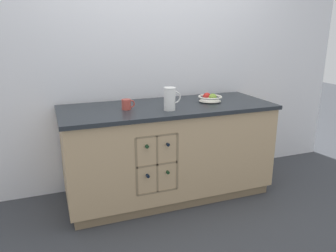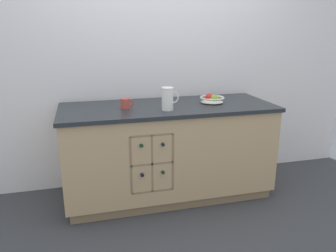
% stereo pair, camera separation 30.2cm
% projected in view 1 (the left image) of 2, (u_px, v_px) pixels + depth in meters
% --- Properties ---
extents(ground_plane, '(14.00, 14.00, 0.00)m').
position_uv_depth(ground_plane, '(168.00, 193.00, 3.22)').
color(ground_plane, '#383A3F').
extents(back_wall, '(4.40, 0.06, 2.55)m').
position_uv_depth(back_wall, '(153.00, 58.00, 3.24)').
color(back_wall, white).
rests_on(back_wall, ground_plane).
extents(kitchen_island, '(1.93, 0.76, 0.88)m').
position_uv_depth(kitchen_island, '(168.00, 151.00, 3.09)').
color(kitchen_island, '#8B7354').
rests_on(kitchen_island, ground_plane).
extents(fruit_bowl, '(0.23, 0.23, 0.08)m').
position_uv_depth(fruit_bowl, '(210.00, 98.00, 3.11)').
color(fruit_bowl, silver).
rests_on(fruit_bowl, kitchen_island).
extents(white_pitcher, '(0.16, 0.10, 0.20)m').
position_uv_depth(white_pitcher, '(170.00, 98.00, 2.77)').
color(white_pitcher, white).
rests_on(white_pitcher, kitchen_island).
extents(ceramic_mug, '(0.12, 0.08, 0.09)m').
position_uv_depth(ceramic_mug, '(127.00, 104.00, 2.81)').
color(ceramic_mug, '#B7473D').
rests_on(ceramic_mug, kitchen_island).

